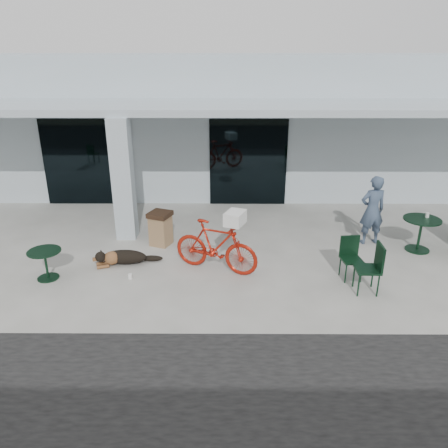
{
  "coord_description": "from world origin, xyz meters",
  "views": [
    {
      "loc": [
        1.12,
        -8.37,
        4.63
      ],
      "look_at": [
        1.07,
        0.7,
        1.0
      ],
      "focal_mm": 35.0,
      "sensor_mm": 36.0,
      "label": 1
    }
  ],
  "objects_px": {
    "cafe_chair_far_a": "(352,259)",
    "dog": "(125,256)",
    "cafe_table_near": "(46,265)",
    "bicycle": "(216,246)",
    "person": "(372,210)",
    "cafe_chair_far_b": "(367,268)",
    "cafe_table_far": "(420,235)",
    "trash_receptacle": "(161,228)"
  },
  "relations": [
    {
      "from": "trash_receptacle",
      "to": "bicycle",
      "type": "bearing_deg",
      "value": -44.43
    },
    {
      "from": "cafe_chair_far_b",
      "to": "trash_receptacle",
      "type": "relative_size",
      "value": 1.21
    },
    {
      "from": "cafe_table_near",
      "to": "trash_receptacle",
      "type": "height_order",
      "value": "trash_receptacle"
    },
    {
      "from": "dog",
      "to": "cafe_chair_far_a",
      "type": "xyz_separation_m",
      "value": [
        5.04,
        -0.68,
        0.27
      ]
    },
    {
      "from": "bicycle",
      "to": "dog",
      "type": "xyz_separation_m",
      "value": [
        -2.12,
        0.3,
        -0.4
      ]
    },
    {
      "from": "cafe_chair_far_b",
      "to": "person",
      "type": "xyz_separation_m",
      "value": [
        0.81,
        2.44,
        0.36
      ]
    },
    {
      "from": "cafe_table_near",
      "to": "dog",
      "type": "bearing_deg",
      "value": 24.85
    },
    {
      "from": "bicycle",
      "to": "cafe_chair_far_b",
      "type": "height_order",
      "value": "bicycle"
    },
    {
      "from": "cafe_table_far",
      "to": "cafe_chair_far_b",
      "type": "bearing_deg",
      "value": -133.43
    },
    {
      "from": "cafe_table_near",
      "to": "cafe_table_far",
      "type": "bearing_deg",
      "value": 9.78
    },
    {
      "from": "bicycle",
      "to": "dog",
      "type": "bearing_deg",
      "value": 104.69
    },
    {
      "from": "dog",
      "to": "bicycle",
      "type": "bearing_deg",
      "value": -27.7
    },
    {
      "from": "cafe_table_near",
      "to": "cafe_chair_far_b",
      "type": "bearing_deg",
      "value": -4.38
    },
    {
      "from": "bicycle",
      "to": "cafe_chair_far_a",
      "type": "height_order",
      "value": "bicycle"
    },
    {
      "from": "person",
      "to": "cafe_table_near",
      "type": "bearing_deg",
      "value": 4.57
    },
    {
      "from": "cafe_chair_far_a",
      "to": "trash_receptacle",
      "type": "distance_m",
      "value": 4.69
    },
    {
      "from": "dog",
      "to": "person",
      "type": "bearing_deg",
      "value": -8.19
    },
    {
      "from": "bicycle",
      "to": "person",
      "type": "height_order",
      "value": "person"
    },
    {
      "from": "cafe_table_near",
      "to": "cafe_chair_far_b",
      "type": "relative_size",
      "value": 0.67
    },
    {
      "from": "cafe_chair_far_b",
      "to": "bicycle",
      "type": "bearing_deg",
      "value": -105.43
    },
    {
      "from": "bicycle",
      "to": "cafe_chair_far_b",
      "type": "distance_m",
      "value": 3.22
    },
    {
      "from": "dog",
      "to": "cafe_chair_far_a",
      "type": "relative_size",
      "value": 1.24
    },
    {
      "from": "cafe_chair_far_a",
      "to": "cafe_chair_far_b",
      "type": "height_order",
      "value": "cafe_chair_far_b"
    },
    {
      "from": "dog",
      "to": "cafe_chair_far_b",
      "type": "relative_size",
      "value": 1.1
    },
    {
      "from": "bicycle",
      "to": "trash_receptacle",
      "type": "bearing_deg",
      "value": 68.31
    },
    {
      "from": "bicycle",
      "to": "person",
      "type": "relative_size",
      "value": 1.1
    },
    {
      "from": "cafe_chair_far_b",
      "to": "cafe_chair_far_a",
      "type": "bearing_deg",
      "value": -161.76
    },
    {
      "from": "bicycle",
      "to": "dog",
      "type": "distance_m",
      "value": 2.18
    },
    {
      "from": "cafe_chair_far_b",
      "to": "trash_receptacle",
      "type": "distance_m",
      "value": 5.07
    },
    {
      "from": "cafe_table_near",
      "to": "cafe_table_far",
      "type": "relative_size",
      "value": 0.79
    },
    {
      "from": "cafe_table_near",
      "to": "person",
      "type": "distance_m",
      "value": 7.8
    },
    {
      "from": "cafe_chair_far_a",
      "to": "trash_receptacle",
      "type": "relative_size",
      "value": 1.07
    },
    {
      "from": "cafe_chair_far_a",
      "to": "trash_receptacle",
      "type": "height_order",
      "value": "cafe_chair_far_a"
    },
    {
      "from": "cafe_table_far",
      "to": "person",
      "type": "distance_m",
      "value": 1.26
    },
    {
      "from": "cafe_chair_far_a",
      "to": "cafe_table_near",
      "type": "bearing_deg",
      "value": 173.27
    },
    {
      "from": "cafe_chair_far_a",
      "to": "dog",
      "type": "bearing_deg",
      "value": 165.35
    },
    {
      "from": "bicycle",
      "to": "cafe_table_far",
      "type": "height_order",
      "value": "bicycle"
    },
    {
      "from": "bicycle",
      "to": "person",
      "type": "distance_m",
      "value": 4.19
    },
    {
      "from": "cafe_chair_far_a",
      "to": "trash_receptacle",
      "type": "xyz_separation_m",
      "value": [
        -4.34,
        1.78,
        -0.03
      ]
    },
    {
      "from": "dog",
      "to": "trash_receptacle",
      "type": "bearing_deg",
      "value": 38.11
    },
    {
      "from": "cafe_table_near",
      "to": "cafe_table_far",
      "type": "distance_m",
      "value": 8.75
    },
    {
      "from": "cafe_table_far",
      "to": "cafe_chair_far_b",
      "type": "distance_m",
      "value": 2.76
    }
  ]
}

